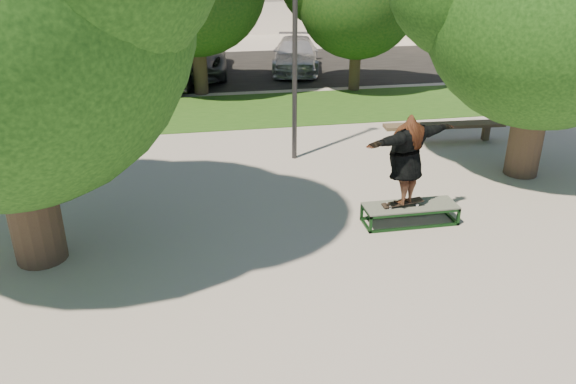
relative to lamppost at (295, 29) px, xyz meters
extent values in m
plane|color=gray|center=(-1.00, -5.00, -3.15)|extent=(120.00, 120.00, 0.00)
cube|color=#1B4513|center=(0.00, 4.50, -3.14)|extent=(30.00, 4.00, 0.02)
cube|color=black|center=(-1.00, 11.00, -3.15)|extent=(40.00, 8.00, 0.01)
cylinder|color=#38281E|center=(-5.20, -4.00, -1.55)|extent=(0.84, 0.84, 3.20)
cylinder|color=#38281E|center=(5.00, -2.00, -1.65)|extent=(0.76, 0.76, 3.00)
sphere|color=black|center=(5.00, -2.00, 0.63)|extent=(5.20, 5.20, 5.20)
cylinder|color=#38281E|center=(-7.50, 6.00, -1.75)|extent=(0.44, 0.44, 2.80)
cylinder|color=#38281E|center=(-2.00, 7.00, -1.65)|extent=(0.50, 0.50, 3.00)
cylinder|color=#38281E|center=(3.50, 6.50, -1.85)|extent=(0.40, 0.40, 2.60)
cylinder|color=#2D2D30|center=(0.00, 0.00, -0.15)|extent=(0.12, 0.12, 6.00)
cube|color=#475147|center=(1.50, -3.89, -2.79)|extent=(1.80, 0.60, 0.03)
cylinder|color=white|center=(1.06, -3.97, -2.75)|extent=(0.06, 0.03, 0.06)
cylinder|color=white|center=(1.06, -3.81, -2.75)|extent=(0.06, 0.03, 0.06)
cylinder|color=white|center=(1.60, -3.97, -2.75)|extent=(0.06, 0.03, 0.06)
cylinder|color=white|center=(1.60, -3.81, -2.75)|extent=(0.06, 0.03, 0.06)
cube|color=black|center=(1.33, -3.89, -2.71)|extent=(0.78, 0.20, 0.10)
imported|color=#4C2A20|center=(1.33, -3.89, -1.83)|extent=(2.18, 1.37, 1.73)
cube|color=brown|center=(3.01, 0.57, -2.93)|extent=(0.17, 0.17, 0.44)
cube|color=brown|center=(5.42, 0.42, -2.93)|extent=(0.17, 0.17, 0.44)
cube|color=brown|center=(4.21, 0.50, -2.69)|extent=(3.31, 0.65, 0.09)
imported|color=silver|center=(-8.27, 11.34, -2.35)|extent=(2.75, 4.98, 1.60)
imported|color=black|center=(-2.92, 8.51, -2.46)|extent=(2.05, 4.35, 1.38)
imported|color=#59585D|center=(-2.12, 10.28, -2.38)|extent=(2.94, 5.73, 1.55)
imported|color=silver|center=(2.07, 10.19, -2.49)|extent=(2.73, 4.81, 1.31)
camera|label=1|loc=(-2.58, -12.98, 1.85)|focal=35.00mm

